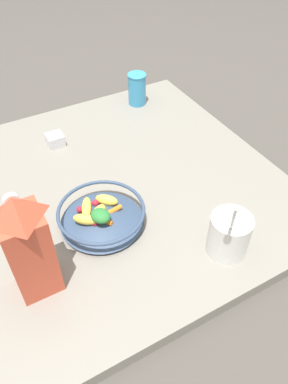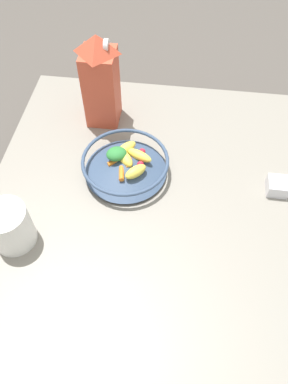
{
  "view_description": "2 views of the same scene",
  "coord_description": "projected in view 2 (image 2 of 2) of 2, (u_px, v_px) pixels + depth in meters",
  "views": [
    {
      "loc": [
        0.34,
        0.8,
        0.83
      ],
      "look_at": [
        -0.04,
        0.12,
        0.09
      ],
      "focal_mm": 35.0,
      "sensor_mm": 36.0,
      "label": 1
    },
    {
      "loc": [
        -0.55,
        -0.0,
        0.87
      ],
      "look_at": [
        0.0,
        0.07,
        0.09
      ],
      "focal_mm": 35.0,
      "sensor_mm": 36.0,
      "label": 2
    }
  ],
  "objects": [
    {
      "name": "countertop",
      "position": [
        169.0,
        211.0,
        1.01
      ],
      "size": [
        1.0,
        1.0,
        0.04
      ],
      "color": "gray",
      "rests_on": "ground_plane"
    },
    {
      "name": "milk_carton",
      "position": [
        101.0,
        81.0,
        1.08
      ],
      "size": [
        0.1,
        0.1,
        0.29
      ],
      "color": "#CC4C33",
      "rests_on": "countertop"
    },
    {
      "name": "spice_jar",
      "position": [
        277.0,
        187.0,
        1.01
      ],
      "size": [
        0.06,
        0.06,
        0.04
      ],
      "color": "silver",
      "rests_on": "countertop"
    },
    {
      "name": "fruit_bowl",
      "position": [
        126.0,
        164.0,
        1.03
      ],
      "size": [
        0.24,
        0.24,
        0.08
      ],
      "color": "#384C6B",
      "rests_on": "countertop"
    },
    {
      "name": "yogurt_tub",
      "position": [
        9.0,
        225.0,
        0.88
      ],
      "size": [
        0.13,
        0.13,
        0.25
      ],
      "color": "white",
      "rests_on": "countertop"
    },
    {
      "name": "ground_plane",
      "position": [
        169.0,
        216.0,
        1.03
      ],
      "size": [
        6.0,
        6.0,
        0.0
      ],
      "primitive_type": "plane",
      "color": "#4C4742"
    }
  ]
}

